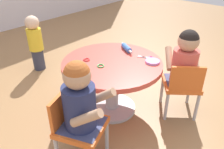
% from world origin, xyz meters
% --- Properties ---
extents(ground_plane, '(10.00, 10.00, 0.00)m').
position_xyz_m(ground_plane, '(0.00, 0.00, 0.00)').
color(ground_plane, '#9E7247').
extents(craft_table, '(0.86, 0.86, 0.50)m').
position_xyz_m(craft_table, '(0.00, 0.00, 0.38)').
color(craft_table, silver).
rests_on(craft_table, ground).
extents(child_chair_left, '(0.39, 0.39, 0.54)m').
position_xyz_m(child_chair_left, '(-0.58, -0.18, 0.31)').
color(child_chair_left, '#B7B7BC').
rests_on(child_chair_left, ground).
extents(seated_child_left, '(0.37, 0.42, 0.51)m').
position_xyz_m(seated_child_left, '(-0.57, -0.22, 0.53)').
color(seated_child_left, '#3F4772').
rests_on(seated_child_left, ground).
extents(child_chair_right, '(0.42, 0.42, 0.54)m').
position_xyz_m(child_chair_right, '(0.35, -0.50, 0.31)').
color(child_chair_right, '#B7B7BC').
rests_on(child_chair_right, ground).
extents(seated_child_right, '(0.44, 0.42, 0.51)m').
position_xyz_m(seated_child_right, '(0.38, -0.48, 0.53)').
color(seated_child_right, '#3F4772').
rests_on(seated_child_right, ground).
extents(toddler_standing, '(0.17, 0.17, 0.67)m').
position_xyz_m(toddler_standing, '(0.02, 1.22, 0.36)').
color(toddler_standing, '#33384C').
rests_on(toddler_standing, ground).
extents(rolling_pin, '(0.13, 0.21, 0.05)m').
position_xyz_m(rolling_pin, '(0.27, 0.05, 0.53)').
color(rolling_pin, '#3F72CC').
rests_on(rolling_pin, craft_table).
extents(craft_scissors, '(0.09, 0.14, 0.01)m').
position_xyz_m(craft_scissors, '(0.26, -0.19, 0.50)').
color(craft_scissors, silver).
rests_on(craft_scissors, craft_table).
extents(playdough_blob_0, '(0.12, 0.12, 0.02)m').
position_xyz_m(playdough_blob_0, '(0.21, -0.27, 0.51)').
color(playdough_blob_0, '#CC99E5').
rests_on(playdough_blob_0, craft_table).
extents(cookie_cutter_0, '(0.06, 0.06, 0.01)m').
position_xyz_m(cookie_cutter_0, '(-0.12, 0.19, 0.51)').
color(cookie_cutter_0, red).
rests_on(cookie_cutter_0, craft_table).
extents(cookie_cutter_1, '(0.06, 0.06, 0.01)m').
position_xyz_m(cookie_cutter_1, '(-0.12, 0.02, 0.51)').
color(cookie_cutter_1, '#4CB259').
rests_on(cookie_cutter_1, craft_table).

